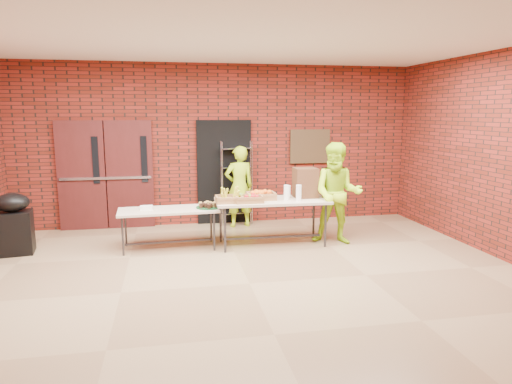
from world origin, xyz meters
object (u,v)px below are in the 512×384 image
table_right (272,203)px  volunteer_man (337,194)px  wire_rack (237,183)px  covered_grill (14,224)px  coffee_dispenser (305,183)px  volunteer_woman (239,187)px  table_left (169,212)px

table_right → volunteer_man: (1.12, -0.13, 0.15)m
volunteer_man → table_right: bearing=-164.1°
wire_rack → volunteer_man: (1.49, -1.71, 0.03)m
volunteer_man → covered_grill: bearing=-161.8°
wire_rack → volunteer_man: bearing=-61.0°
wire_rack → table_right: size_ratio=0.87×
coffee_dispenser → covered_grill: coffee_dispenser is taller
covered_grill → volunteer_man: size_ratio=0.57×
covered_grill → volunteer_woman: size_ratio=0.62×
coffee_dispenser → volunteer_man: bearing=-24.7°
table_left → coffee_dispenser: bearing=-2.4°
table_left → volunteer_man: (2.85, -0.23, 0.26)m
volunteer_man → volunteer_woman: bearing=157.2°
coffee_dispenser → volunteer_woman: (-0.97, 1.26, -0.24)m
coffee_dispenser → volunteer_man: size_ratio=0.29×
wire_rack → coffee_dispenser: size_ratio=3.28×
table_right → covered_grill: covered_grill is taller
volunteer_woman → volunteer_man: 2.10m
wire_rack → table_right: 1.63m
table_left → table_right: table_right is taller
volunteer_woman → table_left: bearing=33.5°
table_right → volunteer_man: size_ratio=1.11×
wire_rack → table_left: wire_rack is taller
table_right → volunteer_man: bearing=-5.0°
covered_grill → volunteer_man: volunteer_man is taller
coffee_dispenser → covered_grill: 4.82m
table_left → table_right: (1.74, -0.10, 0.11)m
table_left → coffee_dispenser: 2.39m
covered_grill → table_left: bearing=-12.3°
coffee_dispenser → volunteer_woman: bearing=127.6°
table_left → table_right: size_ratio=0.86×
table_right → volunteer_woman: 1.41m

